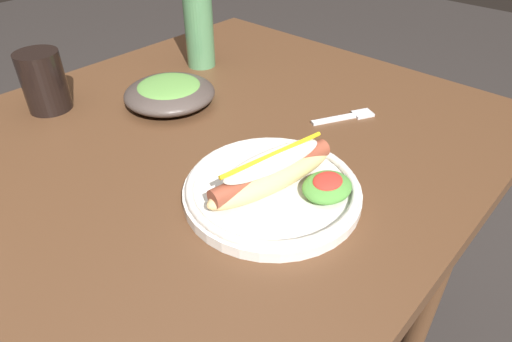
{
  "coord_description": "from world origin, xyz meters",
  "views": [
    {
      "loc": [
        -0.31,
        -0.49,
        1.14
      ],
      "look_at": [
        0.06,
        -0.16,
        0.77
      ],
      "focal_mm": 31.08,
      "sensor_mm": 36.0,
      "label": 1
    }
  ],
  "objects_px": {
    "hot_dog_plate": "(275,185)",
    "side_bowl": "(170,92)",
    "soda_cup": "(44,81)",
    "fork": "(348,117)",
    "glass_bottle": "(199,22)"
  },
  "relations": [
    {
      "from": "hot_dog_plate",
      "to": "side_bowl",
      "type": "relative_size",
      "value": 1.46
    },
    {
      "from": "hot_dog_plate",
      "to": "fork",
      "type": "relative_size",
      "value": 2.16
    },
    {
      "from": "hot_dog_plate",
      "to": "fork",
      "type": "bearing_deg",
      "value": 10.32
    },
    {
      "from": "fork",
      "to": "glass_bottle",
      "type": "bearing_deg",
      "value": 120.09
    },
    {
      "from": "hot_dog_plate",
      "to": "soda_cup",
      "type": "bearing_deg",
      "value": 99.66
    },
    {
      "from": "hot_dog_plate",
      "to": "soda_cup",
      "type": "distance_m",
      "value": 0.49
    },
    {
      "from": "fork",
      "to": "soda_cup",
      "type": "height_order",
      "value": "soda_cup"
    },
    {
      "from": "glass_bottle",
      "to": "hot_dog_plate",
      "type": "bearing_deg",
      "value": -120.21
    },
    {
      "from": "hot_dog_plate",
      "to": "glass_bottle",
      "type": "bearing_deg",
      "value": 59.79
    },
    {
      "from": "soda_cup",
      "to": "side_bowl",
      "type": "xyz_separation_m",
      "value": [
        0.16,
        -0.15,
        -0.03
      ]
    },
    {
      "from": "glass_bottle",
      "to": "side_bowl",
      "type": "relative_size",
      "value": 1.42
    },
    {
      "from": "soda_cup",
      "to": "glass_bottle",
      "type": "height_order",
      "value": "glass_bottle"
    },
    {
      "from": "fork",
      "to": "soda_cup",
      "type": "distance_m",
      "value": 0.56
    },
    {
      "from": "hot_dog_plate",
      "to": "side_bowl",
      "type": "height_order",
      "value": "hot_dog_plate"
    },
    {
      "from": "glass_bottle",
      "to": "fork",
      "type": "bearing_deg",
      "value": -87.84
    }
  ]
}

